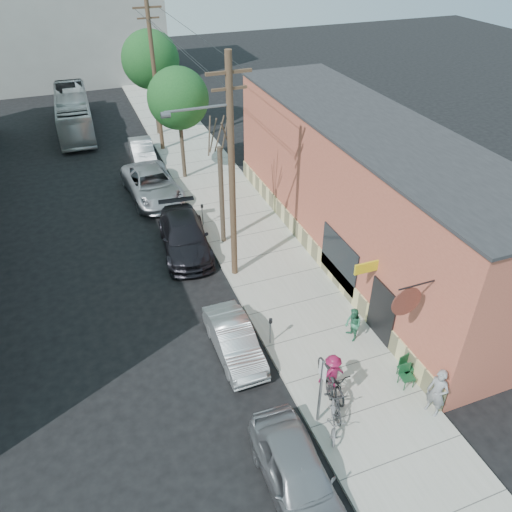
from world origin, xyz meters
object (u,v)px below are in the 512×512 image
object	(u,v)px
parked_bike_a	(334,397)
car_3	(152,185)
patio_chair_a	(406,368)
car_1	(234,340)
patio_chair_b	(407,377)
patron_grey	(437,393)
cyclist	(332,373)
parking_meter_near	(271,327)
sign_post	(321,386)
parking_meter_far	(202,211)
car_0	(298,475)
tree_bare	(222,197)
patron_green	(353,325)
utility_pole_near	(230,171)
parked_bike_b	(334,419)
car_2	(184,236)
tree_leafy_mid	(178,99)
car_4	(142,151)
bus	(74,112)
tree_leafy_far	(150,60)

from	to	relation	value
parked_bike_a	car_3	xyz separation A→B (m)	(-2.63, 17.83, 0.10)
patio_chair_a	car_1	world-z (taller)	car_1
car_1	patio_chair_b	bearing A→B (deg)	-36.87
patron_grey	cyclist	size ratio (longest dim) A/B	1.23
parking_meter_near	patio_chair_a	distance (m)	5.20
sign_post	parked_bike_a	distance (m)	1.33
patio_chair_b	parking_meter_far	bearing A→B (deg)	109.71
sign_post	patron_grey	size ratio (longest dim) A/B	1.45
car_0	tree_bare	bearing A→B (deg)	83.03
tree_bare	patron_green	xyz separation A→B (m)	(2.57, -8.69, -1.83)
utility_pole_near	parked_bike_a	bearing A→B (deg)	-85.69
parked_bike_b	car_0	world-z (taller)	car_0
patio_chair_a	car_2	distance (m)	12.47
tree_leafy_mid	patio_chair_a	xyz separation A→B (m)	(3.40, -19.26, -4.57)
sign_post	car_0	xyz separation A→B (m)	(-1.64, -1.92, -1.05)
parked_bike_b	patron_grey	bearing A→B (deg)	16.91
parking_meter_far	car_0	xyz separation A→B (m)	(-1.54, -15.56, -0.20)
car_2	car_4	distance (m)	11.81
parking_meter_far	tree_leafy_mid	size ratio (longest dim) A/B	0.18
tree_bare	patron_grey	size ratio (longest dim) A/B	2.66
cyclist	car_1	world-z (taller)	cyclist
patio_chair_b	parking_meter_near	bearing A→B (deg)	139.24
utility_pole_near	car_2	size ratio (longest dim) A/B	1.80
sign_post	tree_leafy_mid	distance (m)	20.14
sign_post	cyclist	bearing A→B (deg)	45.26
tree_leafy_mid	patron_green	size ratio (longest dim) A/B	4.63
utility_pole_near	car_1	xyz separation A→B (m)	(-1.59, -4.81, -4.74)
cyclist	parked_bike_b	world-z (taller)	cyclist
sign_post	bus	world-z (taller)	sign_post
patio_chair_a	patron_green	distance (m)	2.58
car_2	car_4	size ratio (longest dim) A/B	1.32
patio_chair_a	car_0	size ratio (longest dim) A/B	0.19
utility_pole_near	patio_chair_a	size ratio (longest dim) A/B	11.36
car_2	car_4	xyz separation A→B (m)	(0.00, 11.81, -0.11)
utility_pole_near	tree_leafy_mid	xyz separation A→B (m)	(0.41, 10.97, -0.24)
tree_bare	car_3	xyz separation A→B (m)	(-2.39, 6.36, -1.90)
parked_bike_b	bus	size ratio (longest dim) A/B	0.17
car_1	car_2	xyz separation A→B (m)	(-0.00, 7.76, 0.13)
patio_chair_a	cyclist	distance (m)	2.86
parking_meter_near	patio_chair_a	size ratio (longest dim) A/B	1.41
tree_leafy_mid	cyclist	distance (m)	19.27
tree_leafy_far	car_4	bearing A→B (deg)	-114.49
patron_grey	car_4	size ratio (longest dim) A/B	0.46
car_4	bus	world-z (taller)	bus
parking_meter_near	tree_leafy_far	world-z (taller)	tree_leafy_far
parked_bike_a	cyclist	bearing A→B (deg)	79.31
parked_bike_b	patio_chair_b	bearing A→B (deg)	38.76
car_0	car_2	bearing A→B (deg)	91.37
car_2	parked_bike_b	bearing A→B (deg)	-75.80
parking_meter_near	parking_meter_far	bearing A→B (deg)	90.00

